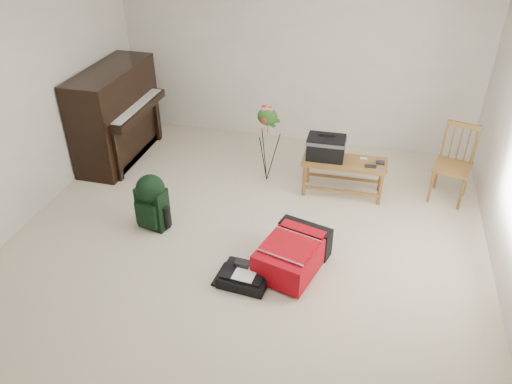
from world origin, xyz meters
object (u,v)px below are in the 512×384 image
(red_suitcase, at_px, (293,251))
(flower_stand, at_px, (267,145))
(bench, at_px, (332,152))
(green_backpack, at_px, (151,199))
(piano, at_px, (117,116))
(black_duffel, at_px, (245,276))
(dining_chair, at_px, (453,164))

(red_suitcase, distance_m, flower_stand, 1.70)
(bench, height_order, red_suitcase, bench)
(bench, xyz_separation_m, red_suitcase, (-0.16, -1.49, -0.37))
(flower_stand, bearing_deg, green_backpack, -135.34)
(green_backpack, bearing_deg, bench, 47.29)
(bench, height_order, flower_stand, flower_stand)
(red_suitcase, bearing_deg, bench, 98.68)
(piano, relative_size, red_suitcase, 1.68)
(flower_stand, bearing_deg, bench, -12.28)
(black_duffel, xyz_separation_m, green_backpack, (-1.22, 0.61, 0.29))
(piano, distance_m, flower_stand, 2.10)
(dining_chair, xyz_separation_m, flower_stand, (-2.21, -0.15, 0.04))
(red_suitcase, height_order, black_duffel, red_suitcase)
(dining_chair, xyz_separation_m, green_backpack, (-3.19, -1.44, -0.10))
(green_backpack, height_order, flower_stand, flower_stand)
(dining_chair, height_order, black_duffel, dining_chair)
(bench, relative_size, dining_chair, 1.08)
(bench, bearing_deg, piano, 175.05)
(red_suitcase, distance_m, green_backpack, 1.65)
(bench, distance_m, flower_stand, 0.81)
(piano, relative_size, green_backpack, 2.32)
(piano, height_order, green_backpack, piano)
(red_suitcase, height_order, flower_stand, flower_stand)
(piano, relative_size, black_duffel, 3.05)
(piano, relative_size, dining_chair, 1.61)
(dining_chair, bearing_deg, red_suitcase, -118.82)
(dining_chair, height_order, green_backpack, dining_chair)
(bench, bearing_deg, flower_stand, 174.44)
(dining_chair, relative_size, red_suitcase, 1.04)
(piano, xyz_separation_m, red_suitcase, (2.74, -1.66, -0.42))
(bench, relative_size, black_duffel, 2.05)
(dining_chair, distance_m, green_backpack, 3.50)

